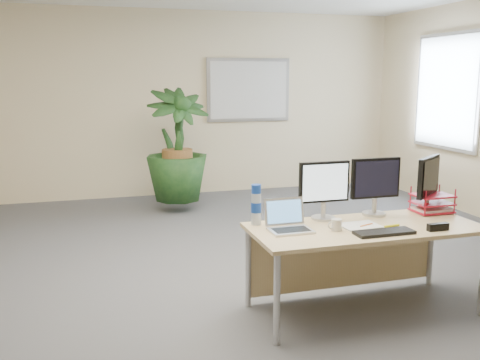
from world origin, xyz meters
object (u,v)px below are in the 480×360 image
object	(u,v)px
monitor_left	(324,186)
laptop	(288,222)
desk	(359,240)
floor_plant	(177,155)
monitor_right	(375,183)

from	to	relation	value
monitor_left	laptop	size ratio (longest dim) A/B	1.50
desk	floor_plant	world-z (taller)	floor_plant
desk	floor_plant	size ratio (longest dim) A/B	1.15
monitor_right	laptop	distance (m)	0.86
monitor_right	floor_plant	bearing A→B (deg)	107.89
desk	monitor_right	world-z (taller)	monitor_right
monitor_right	laptop	world-z (taller)	monitor_right
floor_plant	monitor_right	xyz separation A→B (m)	(1.03, -3.18, 0.17)
desk	monitor_left	world-z (taller)	monitor_left
monitor_left	monitor_right	xyz separation A→B (m)	(0.44, 0.01, 0.00)
floor_plant	laptop	bearing A→B (deg)	-86.37
floor_plant	laptop	distance (m)	3.38
desk	floor_plant	xyz separation A→B (m)	(-0.80, 3.36, 0.23)
floor_plant	laptop	world-z (taller)	floor_plant
laptop	desk	bearing A→B (deg)	1.05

